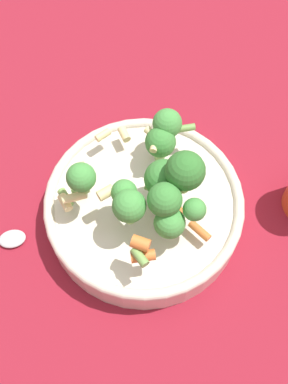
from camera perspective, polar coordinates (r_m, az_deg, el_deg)
The scene contains 3 objects.
ground_plane at distance 0.62m, azimuth 0.00°, elevation -2.99°, with size 3.00×3.00×0.00m, color maroon.
bowl at distance 0.60m, azimuth 0.00°, elevation -1.87°, with size 0.26×0.26×0.05m.
pasta_salad at distance 0.53m, azimuth 1.40°, elevation 1.58°, with size 0.20×0.20×0.10m.
Camera 1 is at (0.14, 0.21, 0.57)m, focal length 42.00 mm.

